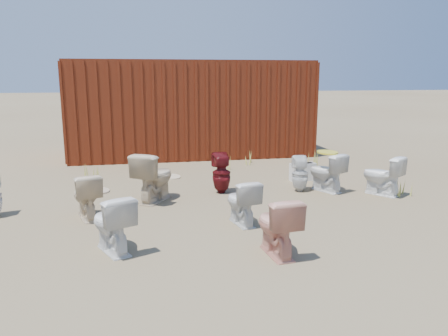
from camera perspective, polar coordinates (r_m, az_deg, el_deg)
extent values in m
plane|color=brown|center=(6.73, 0.98, -5.63)|extent=(100.00, 100.00, 0.00)
cube|color=#44150B|center=(11.58, -4.38, 7.82)|extent=(6.00, 2.40, 2.40)
imported|color=white|center=(5.29, -14.45, -7.00)|extent=(0.64, 0.79, 0.70)
imported|color=#DF9681|center=(5.08, 6.92, -7.46)|extent=(0.46, 0.73, 0.71)
imported|color=silver|center=(6.08, 2.32, -4.43)|extent=(0.48, 0.69, 0.64)
imported|color=#590F12|center=(7.66, -0.34, -0.69)|extent=(0.33, 0.34, 0.71)
imported|color=white|center=(8.02, 19.97, -0.91)|extent=(0.70, 0.78, 0.69)
imported|color=beige|center=(6.61, -17.53, -3.48)|extent=(0.55, 0.74, 0.68)
imported|color=beige|center=(7.25, -9.12, -1.12)|extent=(0.82, 0.93, 0.82)
imported|color=white|center=(7.99, 13.21, -0.53)|extent=(0.65, 0.78, 0.70)
imported|color=silver|center=(7.89, 9.90, -0.77)|extent=(0.33, 0.34, 0.64)
ellipsoid|color=gold|center=(7.93, 13.34, 2.01)|extent=(0.35, 0.44, 0.02)
cube|color=silver|center=(8.74, 10.23, -0.51)|extent=(0.52, 0.27, 0.35)
ellipsoid|color=beige|center=(8.99, -6.95, -1.12)|extent=(0.53, 0.60, 0.02)
ellipsoid|color=tan|center=(8.15, -16.00, -2.86)|extent=(0.49, 0.56, 0.02)
cone|color=#B0AE46|center=(9.07, -16.87, -0.53)|extent=(0.36, 0.36, 0.30)
cone|color=#B0AE46|center=(9.58, 0.42, 0.68)|extent=(0.32, 0.32, 0.32)
cone|color=#B0AE46|center=(10.18, 11.27, 1.15)|extent=(0.36, 0.36, 0.32)
cone|color=#B0AE46|center=(9.59, -9.87, 0.25)|extent=(0.30, 0.30, 0.23)
cone|color=#B0AE46|center=(10.26, 3.28, 1.38)|extent=(0.34, 0.34, 0.30)
cone|color=#B0AE46|center=(8.16, 22.27, -2.43)|extent=(0.28, 0.28, 0.26)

